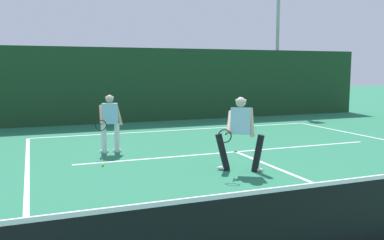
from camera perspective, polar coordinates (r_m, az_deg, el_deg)
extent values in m
cube|color=white|center=(15.65, -1.44, -1.36)|extent=(10.78, 0.10, 0.01)
cube|color=white|center=(11.62, 6.04, -4.35)|extent=(8.79, 0.10, 0.01)
cube|color=white|center=(9.01, 15.33, -7.92)|extent=(0.10, 6.40, 0.01)
cylinder|color=black|center=(9.41, 9.02, -4.52)|extent=(0.32, 0.28, 0.85)
cylinder|color=black|center=(9.46, 4.23, -4.39)|extent=(0.38, 0.31, 0.85)
ellipsoid|color=white|center=(9.49, 8.97, -6.73)|extent=(0.28, 0.23, 0.09)
ellipsoid|color=white|center=(9.54, 4.21, -6.60)|extent=(0.28, 0.23, 0.09)
cube|color=#9EDBEA|center=(9.31, 6.68, -0.15)|extent=(0.55, 0.52, 0.62)
cylinder|color=beige|center=(9.30, 8.16, -0.34)|extent=(0.19, 0.17, 0.65)
cylinder|color=beige|center=(9.33, 5.20, -0.28)|extent=(0.38, 0.53, 0.49)
sphere|color=beige|center=(9.27, 6.72, 2.45)|extent=(0.22, 0.22, 0.22)
cylinder|color=white|center=(9.27, 6.72, 2.70)|extent=(0.33, 0.33, 0.04)
cylinder|color=black|center=(9.12, 4.73, -1.87)|extent=(0.16, 0.24, 0.03)
torus|color=black|center=(8.79, 4.52, -2.21)|extent=(0.26, 0.17, 0.29)
cylinder|color=silver|center=(11.66, -10.26, -2.41)|extent=(0.17, 0.16, 0.80)
cylinder|color=silver|center=(11.64, -11.99, -2.47)|extent=(0.17, 0.16, 0.80)
ellipsoid|color=white|center=(11.72, -10.22, -4.11)|extent=(0.27, 0.13, 0.09)
ellipsoid|color=white|center=(11.70, -11.94, -4.18)|extent=(0.27, 0.13, 0.09)
cube|color=#8CCCE0|center=(11.56, -11.20, 0.88)|extent=(0.43, 0.27, 0.56)
cylinder|color=tan|center=(11.58, -10.07, 0.79)|extent=(0.24, 0.12, 0.62)
cylinder|color=tan|center=(11.54, -12.33, 0.72)|extent=(0.14, 0.49, 0.52)
sphere|color=tan|center=(11.52, -11.25, 2.87)|extent=(0.21, 0.21, 0.21)
cylinder|color=white|center=(11.52, -11.26, 3.06)|extent=(0.25, 0.25, 0.04)
cylinder|color=black|center=(11.32, -12.48, -0.50)|extent=(0.06, 0.26, 0.03)
torus|color=black|center=(10.98, -12.38, -0.72)|extent=(0.29, 0.05, 0.29)
sphere|color=#D1E033|center=(10.08, -12.13, -6.06)|extent=(0.07, 0.07, 0.07)
cube|color=#193C20|center=(18.27, -4.57, 4.83)|extent=(20.97, 0.12, 3.18)
cylinder|color=#9EA39E|center=(22.56, 11.61, 9.21)|extent=(0.18, 0.18, 6.39)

